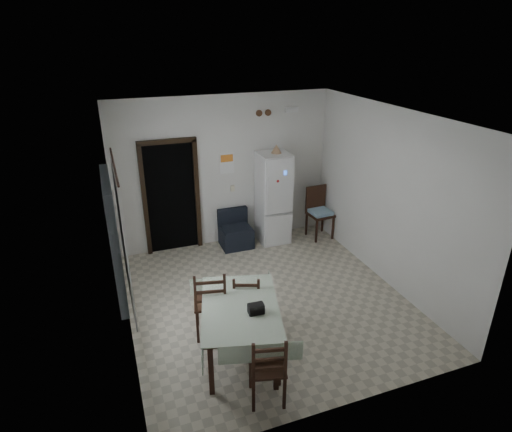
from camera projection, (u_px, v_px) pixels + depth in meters
The scene contains 25 objects.
ground at pixel (267, 299), 6.81m from camera, with size 4.50×4.50×0.00m, color #B3AB92.
ceiling at pixel (269, 116), 5.65m from camera, with size 4.20×4.50×0.02m, color white, non-canonical shape.
wall_back at pixel (224, 172), 8.16m from camera, with size 4.20×0.02×2.90m, color silver, non-canonical shape.
wall_front at pixel (350, 301), 4.30m from camera, with size 4.20×0.02×2.90m, color silver, non-canonical shape.
wall_left at pixel (118, 239), 5.57m from camera, with size 0.02×4.50×2.90m, color silver, non-canonical shape.
wall_right at pixel (389, 198), 6.89m from camera, with size 0.02×4.50×2.90m, color silver, non-canonical shape.
doorway at pixel (169, 194), 8.16m from camera, with size 1.06×0.52×2.22m.
window_recess at pixel (114, 239), 5.34m from camera, with size 0.10×1.20×1.60m, color silver.
curtain at pixel (123, 238), 5.37m from camera, with size 0.02×1.45×1.85m, color silver.
curtain_rod at pixel (114, 165), 4.99m from camera, with size 0.02×0.02×1.60m, color black.
calendar at pixel (227, 163), 8.10m from camera, with size 0.28×0.02×0.40m, color white.
calendar_image at pixel (227, 158), 8.06m from camera, with size 0.24×0.01×0.14m, color orange.
light_switch at pixel (232, 188), 8.34m from camera, with size 0.08×0.02×0.12m, color beige.
vent_left at pixel (259, 113), 7.94m from camera, with size 0.12×0.12×0.03m, color brown.
vent_right at pixel (268, 113), 8.00m from camera, with size 0.12×0.12×0.03m, color brown.
emergency_light at pixel (292, 110), 8.11m from camera, with size 0.25×0.07×0.09m, color white.
fridge at pixel (273, 198), 8.39m from camera, with size 0.59×0.59×1.81m, color silver, non-canonical shape.
tan_cone at pixel (276, 149), 8.01m from camera, with size 0.20×0.20×0.17m, color #A57F5C.
navy_seat at pixel (236, 229), 8.36m from camera, with size 0.60×0.58×0.72m, color black, non-canonical shape.
corner_chair at pixel (320, 213), 8.66m from camera, with size 0.46×0.46×1.05m, color black, non-canonical shape.
dining_table at pixel (241, 331), 5.52m from camera, with size 0.96×1.46×0.76m, color #B2C3A7, non-canonical shape.
black_bag at pixel (256, 309), 5.22m from camera, with size 0.19×0.12×0.13m, color black.
dining_chair_far_left at pixel (210, 301), 5.87m from camera, with size 0.45×0.45×1.05m, color black, non-canonical shape.
dining_chair_far_right at pixel (247, 300), 6.02m from camera, with size 0.38×0.38×0.90m, color black, non-canonical shape.
dining_chair_near_head at pixel (267, 366), 4.82m from camera, with size 0.41×0.41×0.95m, color black, non-canonical shape.
Camera 1 is at (-2.13, -5.29, 3.96)m, focal length 30.00 mm.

